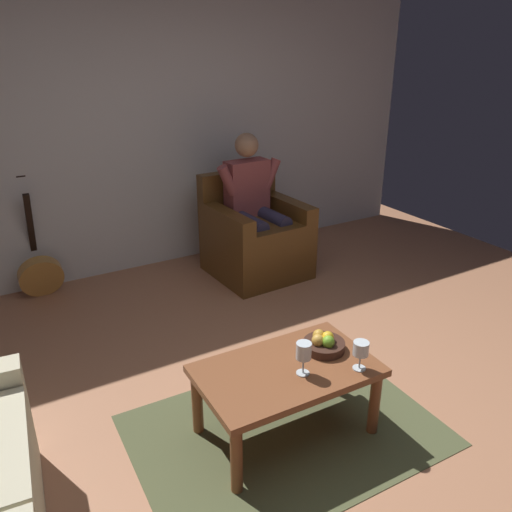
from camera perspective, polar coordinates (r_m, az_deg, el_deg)
The scene contains 10 objects.
ground_plane at distance 3.16m, azimuth 8.21°, elevation -17.25°, with size 6.36×6.36×0.00m, color #B17553.
wall_back at distance 4.84m, azimuth -11.38°, elevation 13.92°, with size 5.69×0.06×2.61m, color silver.
rug at distance 3.05m, azimuth 3.23°, elevation -18.65°, with size 1.64×1.17×0.01m, color #4E5434.
armchair at distance 4.73m, azimuth -0.13°, elevation 1.93°, with size 0.81×0.82×0.91m.
person_seated at distance 4.62m, azimuth -0.14°, elevation 6.09°, with size 0.65×0.62×1.27m.
coffee_table at distance 2.83m, azimuth 3.39°, elevation -13.23°, with size 0.96×0.60×0.42m.
guitar at distance 4.70m, azimuth -22.75°, elevation -1.57°, with size 0.36×0.34×1.02m.
wine_glass_near at distance 2.68m, azimuth 5.29°, elevation -10.58°, with size 0.08×0.08×0.18m.
wine_glass_far at distance 2.77m, azimuth 11.50°, elevation -10.15°, with size 0.08×0.08×0.16m.
fruit_bowl at distance 2.93m, azimuth 7.48°, elevation -9.54°, with size 0.23×0.23×0.11m.
Camera 1 is at (1.58, 1.84, 2.02)m, focal length 36.22 mm.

